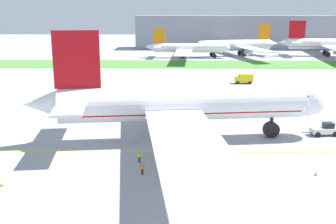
{
  "coord_description": "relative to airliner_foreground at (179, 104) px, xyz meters",
  "views": [
    {
      "loc": [
        2.65,
        -63.14,
        21.45
      ],
      "look_at": [
        1.06,
        6.81,
        3.97
      ],
      "focal_mm": 44.13,
      "sensor_mm": 36.0,
      "label": 1
    }
  ],
  "objects": [
    {
      "name": "parked_airliner_far_centre",
      "position": [
        3.95,
        120.96,
        -1.79
      ],
      "size": [
        38.32,
        60.47,
        13.02
      ],
      "color": "white",
      "rests_on": "ground"
    },
    {
      "name": "service_truck_catering_van",
      "position": [
        -4.52,
        30.18,
        -4.77
      ],
      "size": [
        5.31,
        4.01,
        2.61
      ],
      "color": "#B21E19",
      "rests_on": "ground"
    },
    {
      "name": "grass_median_strip",
      "position": [
        -2.99,
        98.64,
        -6.16
      ],
      "size": [
        320.0,
        24.0,
        0.1
      ],
      "primitive_type": "cube",
      "color": "#4C8438",
      "rests_on": "ground"
    },
    {
      "name": "service_truck_fuel_bowser",
      "position": [
        28.29,
        33.91,
        -4.57
      ],
      "size": [
        5.35,
        4.27,
        3.11
      ],
      "color": "yellow",
      "rests_on": "ground"
    },
    {
      "name": "ground_crew_wingwalker_port",
      "position": [
        -4.92,
        -15.09,
        -5.19
      ],
      "size": [
        0.53,
        0.43,
        1.68
      ],
      "color": "black",
      "rests_on": "ground"
    },
    {
      "name": "parked_airliner_far_outer",
      "position": [
        71.92,
        129.07,
        -0.67
      ],
      "size": [
        50.11,
        79.88,
        16.32
      ],
      "color": "white",
      "rests_on": "ground"
    },
    {
      "name": "apron_taxi_line",
      "position": [
        -2.99,
        -5.91,
        -6.2
      ],
      "size": [
        280.0,
        0.36,
        0.01
      ],
      "primitive_type": "cube",
      "color": "yellow",
      "rests_on": "ground"
    },
    {
      "name": "terminal_building",
      "position": [
        31.67,
        168.2,
        2.79
      ],
      "size": [
        109.37,
        20.0,
        18.0
      ],
      "primitive_type": "cube",
      "color": "gray",
      "rests_on": "ground"
    },
    {
      "name": "ground_plane",
      "position": [
        -2.99,
        -3.21,
        -6.21
      ],
      "size": [
        600.0,
        600.0,
        0.0
      ],
      "primitive_type": "plane",
      "color": "#9399A0",
      "rests_on": "ground"
    },
    {
      "name": "service_truck_baggage_loader",
      "position": [
        19.47,
        54.9,
        -4.64
      ],
      "size": [
        5.25,
        2.75,
        2.9
      ],
      "color": "yellow",
      "rests_on": "ground"
    },
    {
      "name": "parked_airliner_far_right",
      "position": [
        28.15,
        129.1,
        -1.1
      ],
      "size": [
        39.7,
        62.49,
        15.07
      ],
      "color": "white",
      "rests_on": "ground"
    },
    {
      "name": "ground_crew_wingwalker_starboard",
      "position": [
        -5.72,
        -10.63,
        -5.16
      ],
      "size": [
        0.6,
        0.29,
        1.72
      ],
      "color": "black",
      "rests_on": "ground"
    },
    {
      "name": "ground_crew_marshaller_front",
      "position": [
        -0.83,
        -14.63,
        -5.26
      ],
      "size": [
        0.53,
        0.32,
        1.55
      ],
      "color": "black",
      "rests_on": "ground"
    },
    {
      "name": "traffic_cone_near_nose",
      "position": [
        -22.17,
        -19.21,
        -5.92
      ],
      "size": [
        0.36,
        0.36,
        0.58
      ],
      "color": "#F2590C",
      "rests_on": "ground"
    },
    {
      "name": "pushback_tug",
      "position": [
        25.48,
        3.32,
        -5.17
      ],
      "size": [
        6.44,
        2.9,
        2.25
      ],
      "color": "white",
      "rests_on": "ground"
    },
    {
      "name": "airliner_foreground",
      "position": [
        0.0,
        0.0,
        0.0
      ],
      "size": [
        50.15,
        78.71,
        18.3
      ],
      "color": "white",
      "rests_on": "ground"
    },
    {
      "name": "traffic_cone_port_wing",
      "position": [
        18.14,
        -14.8,
        -5.92
      ],
      "size": [
        0.36,
        0.36,
        0.58
      ],
      "color": "#F2590C",
      "rests_on": "ground"
    }
  ]
}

